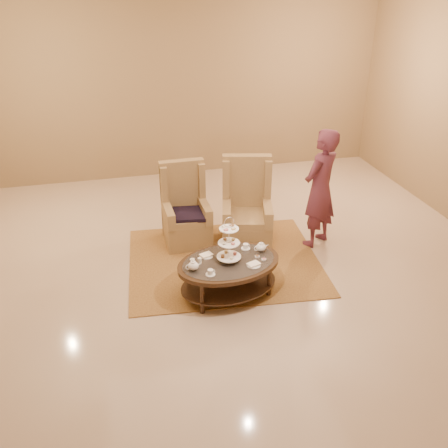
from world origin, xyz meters
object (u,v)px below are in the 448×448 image
object	(u,v)px
armchair_right	(246,216)
person	(320,189)
tea_table	(229,267)
armchair_left	(186,216)

from	to	relation	value
armchair_right	person	distance (m)	1.16
tea_table	armchair_left	world-z (taller)	armchair_left
tea_table	armchair_left	xyz separation A→B (m)	(-0.28, 1.56, 0.01)
tea_table	armchair_right	bearing A→B (deg)	55.17
armchair_left	armchair_right	bearing A→B (deg)	-19.14
armchair_right	person	world-z (taller)	person
tea_table	armchair_right	world-z (taller)	armchair_right
tea_table	person	bearing A→B (deg)	21.84
armchair_left	person	bearing A→B (deg)	-17.30
tea_table	person	size ratio (longest dim) A/B	0.81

